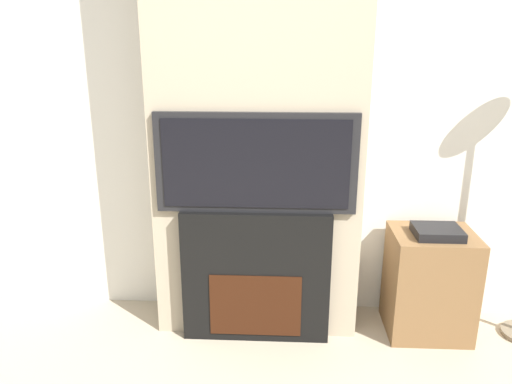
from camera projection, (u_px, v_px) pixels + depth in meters
wall_back at (259, 92)px, 2.85m from camera, size 6.00×0.06×2.70m
chimney_breast at (258, 96)px, 2.66m from camera, size 1.14×0.34×2.70m
fireplace at (256, 275)px, 2.79m from camera, size 0.82×0.15×0.76m
television at (256, 163)px, 2.59m from camera, size 1.05×0.07×0.53m
media_stand at (429, 282)px, 2.85m from camera, size 0.46×0.39×0.66m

